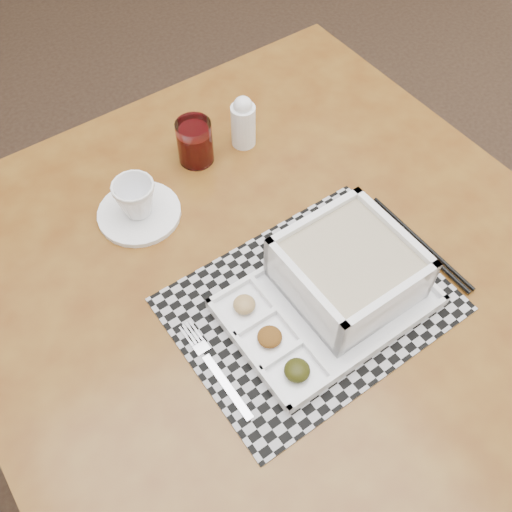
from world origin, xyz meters
The scene contains 11 objects.
floor centered at (0.00, 0.00, 0.00)m, with size 5.00×5.00×0.00m, color black.
dining_table centered at (-0.23, -0.45, 0.68)m, with size 1.07×1.07×0.75m.
placemat centered at (-0.22, -0.56, 0.75)m, with size 0.43×0.32×0.00m, color #A1A0A8.
serving_tray centered at (-0.17, -0.56, 0.79)m, with size 0.34×0.24×0.10m.
fork centered at (-0.41, -0.58, 0.76)m, with size 0.03×0.19×0.00m.
spoon centered at (-0.03, -0.49, 0.76)m, with size 0.04×0.18×0.01m.
chopsticks centered at (0.01, -0.56, 0.76)m, with size 0.03×0.24×0.01m.
saucer centered at (-0.38, -0.24, 0.76)m, with size 0.15×0.15×0.01m, color white.
cup centered at (-0.38, -0.24, 0.80)m, with size 0.08×0.08×0.07m, color white.
juice_glass centered at (-0.23, -0.17, 0.79)m, with size 0.07×0.07×0.09m.
creamer_bottle centered at (-0.12, -0.18, 0.81)m, with size 0.05×0.05×0.11m.
Camera 1 is at (-0.54, -0.91, 1.55)m, focal length 40.00 mm.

